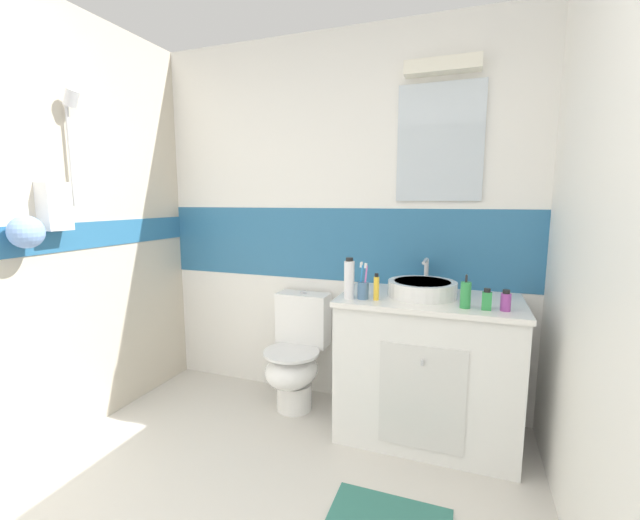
% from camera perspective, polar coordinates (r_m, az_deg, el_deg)
% --- Properties ---
extents(ground_plane, '(3.20, 3.48, 0.04)m').
position_cam_1_polar(ground_plane, '(2.20, -9.46, -32.04)').
color(ground_plane, beige).
extents(wall_back_tiled, '(3.20, 0.20, 2.50)m').
position_cam_1_polar(wall_back_tiled, '(2.82, 2.63, 5.48)').
color(wall_back_tiled, white).
rests_on(wall_back_tiled, ground_plane).
extents(wall_left_shower_alcove, '(0.28, 3.48, 2.50)m').
position_cam_1_polar(wall_left_shower_alcove, '(2.64, -36.73, 3.43)').
color(wall_left_shower_alcove, beige).
rests_on(wall_left_shower_alcove, ground_plane).
extents(vanity_cabinet, '(1.01, 0.60, 0.85)m').
position_cam_1_polar(vanity_cabinet, '(2.56, 14.85, -14.37)').
color(vanity_cabinet, white).
rests_on(vanity_cabinet, ground_plane).
extents(sink_basin, '(0.39, 0.44, 0.20)m').
position_cam_1_polar(sink_basin, '(2.43, 14.20, -3.83)').
color(sink_basin, white).
rests_on(sink_basin, vanity_cabinet).
extents(toilet, '(0.37, 0.50, 0.78)m').
position_cam_1_polar(toilet, '(2.82, -3.39, -13.30)').
color(toilet, white).
rests_on(toilet, ground_plane).
extents(toothbrush_cup, '(0.06, 0.06, 0.21)m').
position_cam_1_polar(toothbrush_cup, '(2.30, 6.09, -4.08)').
color(toothbrush_cup, '#4C7299').
rests_on(toothbrush_cup, vanity_cabinet).
extents(soap_dispenser, '(0.05, 0.05, 0.18)m').
position_cam_1_polar(soap_dispenser, '(2.23, 19.83, -4.62)').
color(soap_dispenser, green).
rests_on(soap_dispenser, vanity_cabinet).
extents(lotion_bottle_short, '(0.05, 0.05, 0.11)m').
position_cam_1_polar(lotion_bottle_short, '(2.25, 24.71, -5.29)').
color(lotion_bottle_short, '#993F99').
rests_on(lotion_bottle_short, vanity_cabinet).
extents(toothpaste_tube_upright, '(0.03, 0.03, 0.15)m').
position_cam_1_polar(toothpaste_tube_upright, '(2.28, 7.94, -3.87)').
color(toothpaste_tube_upright, yellow).
rests_on(toothpaste_tube_upright, vanity_cabinet).
extents(perfume_flask_small, '(0.05, 0.03, 0.11)m').
position_cam_1_polar(perfume_flask_small, '(2.23, 22.44, -5.19)').
color(perfume_flask_small, green).
rests_on(perfume_flask_small, vanity_cabinet).
extents(shampoo_bottle_tall, '(0.06, 0.06, 0.24)m').
position_cam_1_polar(shampoo_bottle_tall, '(2.29, 4.14, -2.70)').
color(shampoo_bottle_tall, white).
rests_on(shampoo_bottle_tall, vanity_cabinet).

